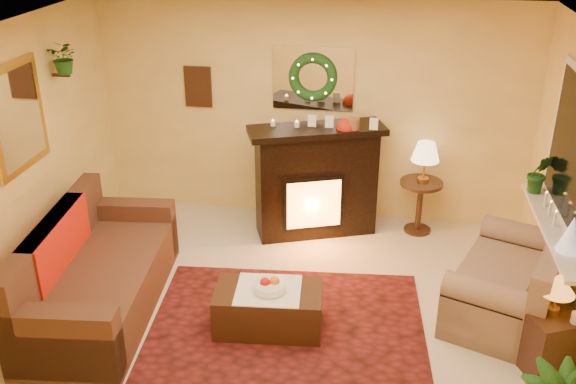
# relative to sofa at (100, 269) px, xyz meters

# --- Properties ---
(floor) EXTENTS (5.00, 5.00, 0.00)m
(floor) POSITION_rel_sofa_xyz_m (1.70, 0.07, -0.43)
(floor) COLOR beige
(floor) RESTS_ON ground
(ceiling) EXTENTS (5.00, 5.00, 0.00)m
(ceiling) POSITION_rel_sofa_xyz_m (1.70, 0.07, 2.17)
(ceiling) COLOR white
(ceiling) RESTS_ON ground
(wall_back) EXTENTS (5.00, 5.00, 0.00)m
(wall_back) POSITION_rel_sofa_xyz_m (1.70, 2.32, 0.87)
(wall_back) COLOR #EFD88C
(wall_back) RESTS_ON ground
(wall_front) EXTENTS (5.00, 5.00, 0.00)m
(wall_front) POSITION_rel_sofa_xyz_m (1.70, -2.18, 0.87)
(wall_front) COLOR #EFD88C
(wall_front) RESTS_ON ground
(wall_left) EXTENTS (4.50, 4.50, 0.00)m
(wall_left) POSITION_rel_sofa_xyz_m (-0.80, 0.07, 0.87)
(wall_left) COLOR #EFD88C
(wall_left) RESTS_ON ground
(area_rug) EXTENTS (2.61, 2.03, 0.01)m
(area_rug) POSITION_rel_sofa_xyz_m (1.76, -0.02, -0.42)
(area_rug) COLOR maroon
(area_rug) RESTS_ON floor
(sofa) EXTENTS (1.14, 2.24, 0.93)m
(sofa) POSITION_rel_sofa_xyz_m (0.00, 0.00, 0.00)
(sofa) COLOR brown
(sofa) RESTS_ON floor
(red_throw) EXTENTS (0.73, 1.18, 0.02)m
(red_throw) POSITION_rel_sofa_xyz_m (-0.06, 0.16, 0.03)
(red_throw) COLOR #DD0009
(red_throw) RESTS_ON sofa
(fireplace) EXTENTS (1.40, 0.85, 1.22)m
(fireplace) POSITION_rel_sofa_xyz_m (1.81, 1.84, 0.12)
(fireplace) COLOR black
(fireplace) RESTS_ON floor
(poinsettia) EXTENTS (0.21, 0.21, 0.21)m
(poinsettia) POSITION_rel_sofa_xyz_m (2.12, 1.82, 0.87)
(poinsettia) COLOR #A81C0E
(poinsettia) RESTS_ON fireplace
(mantel_candle_a) EXTENTS (0.06, 0.06, 0.17)m
(mantel_candle_a) POSITION_rel_sofa_xyz_m (1.33, 1.80, 0.83)
(mantel_candle_a) COLOR white
(mantel_candle_a) RESTS_ON fireplace
(mantel_candle_b) EXTENTS (0.06, 0.06, 0.18)m
(mantel_candle_b) POSITION_rel_sofa_xyz_m (1.59, 1.80, 0.83)
(mantel_candle_b) COLOR white
(mantel_candle_b) RESTS_ON fireplace
(mantel_mirror) EXTENTS (0.92, 0.02, 0.72)m
(mantel_mirror) POSITION_rel_sofa_xyz_m (1.70, 2.30, 1.27)
(mantel_mirror) COLOR white
(mantel_mirror) RESTS_ON wall_back
(wreath) EXTENTS (0.55, 0.11, 0.55)m
(wreath) POSITION_rel_sofa_xyz_m (1.70, 2.26, 1.29)
(wreath) COLOR #194719
(wreath) RESTS_ON wall_back
(wall_art) EXTENTS (0.32, 0.03, 0.48)m
(wall_art) POSITION_rel_sofa_xyz_m (0.35, 2.30, 1.12)
(wall_art) COLOR #381E11
(wall_art) RESTS_ON wall_back
(gold_mirror) EXTENTS (0.03, 0.84, 1.00)m
(gold_mirror) POSITION_rel_sofa_xyz_m (-0.78, 0.37, 1.32)
(gold_mirror) COLOR gold
(gold_mirror) RESTS_ON wall_left
(hanging_plant) EXTENTS (0.33, 0.28, 0.36)m
(hanging_plant) POSITION_rel_sofa_xyz_m (-0.64, 1.12, 1.54)
(hanging_plant) COLOR #194719
(hanging_plant) RESTS_ON wall_left
(loveseat) EXTENTS (1.35, 1.70, 0.86)m
(loveseat) POSITION_rel_sofa_xyz_m (3.76, 0.53, -0.01)
(loveseat) COLOR gray
(loveseat) RESTS_ON floor
(window_sill) EXTENTS (0.22, 1.86, 0.04)m
(window_sill) POSITION_rel_sofa_xyz_m (4.08, 0.62, 0.44)
(window_sill) COLOR white
(window_sill) RESTS_ON wall_right
(mini_tree) EXTENTS (0.22, 0.22, 0.32)m
(mini_tree) POSITION_rel_sofa_xyz_m (4.11, 0.18, 0.61)
(mini_tree) COLOR white
(mini_tree) RESTS_ON window_sill
(sill_plant) EXTENTS (0.29, 0.24, 0.54)m
(sill_plant) POSITION_rel_sofa_xyz_m (4.07, 1.34, 0.66)
(sill_plant) COLOR #24541F
(sill_plant) RESTS_ON window_sill
(side_table_round) EXTENTS (0.55, 0.55, 0.63)m
(side_table_round) POSITION_rel_sofa_xyz_m (2.99, 2.03, -0.10)
(side_table_round) COLOR #32200F
(side_table_round) RESTS_ON floor
(lamp_cream) EXTENTS (0.32, 0.32, 0.49)m
(lamp_cream) POSITION_rel_sofa_xyz_m (3.01, 2.02, 0.45)
(lamp_cream) COLOR #FFD597
(lamp_cream) RESTS_ON side_table_round
(end_table_square) EXTENTS (0.57, 0.57, 0.53)m
(end_table_square) POSITION_rel_sofa_xyz_m (3.96, -0.23, -0.16)
(end_table_square) COLOR black
(end_table_square) RESTS_ON floor
(lamp_tiffany) EXTENTS (0.28, 0.28, 0.40)m
(lamp_tiffany) POSITION_rel_sofa_xyz_m (3.96, -0.23, 0.32)
(lamp_tiffany) COLOR #FEA33B
(lamp_tiffany) RESTS_ON end_table_square
(coffee_table) EXTENTS (0.99, 0.60, 0.40)m
(coffee_table) POSITION_rel_sofa_xyz_m (1.60, -0.07, -0.22)
(coffee_table) COLOR black
(coffee_table) RESTS_ON floor
(fruit_bowl) EXTENTS (0.28, 0.28, 0.07)m
(fruit_bowl) POSITION_rel_sofa_xyz_m (1.61, -0.08, 0.02)
(fruit_bowl) COLOR white
(fruit_bowl) RESTS_ON coffee_table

